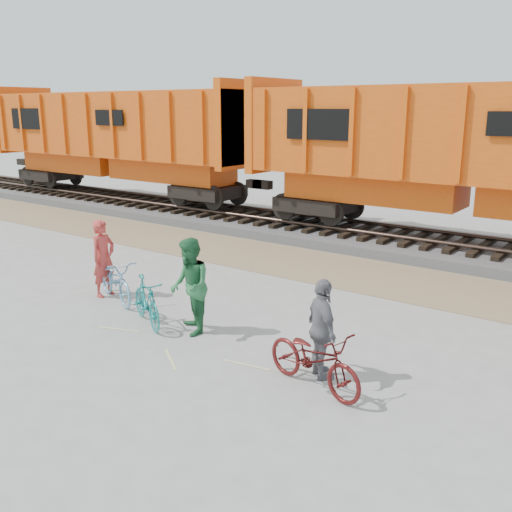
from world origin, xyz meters
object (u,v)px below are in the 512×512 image
object	(u,v)px
bicycle_blue	(116,280)
person_woman	(322,329)
bicycle_teal	(147,301)
person_man	(190,286)
person_solo	(103,258)
hopper_car_left	(118,137)
bicycle_maroon	(314,359)
hopper_car_center	(477,153)

from	to	relation	value
bicycle_blue	person_woman	world-z (taller)	person_woman
bicycle_teal	person_man	distance (m)	1.11
bicycle_blue	person_solo	world-z (taller)	person_solo
hopper_car_left	bicycle_maroon	bearing A→B (deg)	-31.87
bicycle_maroon	person_woman	bearing A→B (deg)	27.32
bicycle_blue	bicycle_maroon	world-z (taller)	bicycle_maroon
bicycle_maroon	person_man	world-z (taller)	person_man
bicycle_teal	person_woman	world-z (taller)	person_woman
hopper_car_center	bicycle_teal	size ratio (longest dim) A/B	8.70
hopper_car_left	bicycle_blue	xyz separation A→B (m)	(9.78, -8.66, -2.52)
person_solo	person_man	distance (m)	3.18
bicycle_teal	person_man	bearing A→B (deg)	-51.81
person_solo	person_woman	bearing A→B (deg)	-101.20
bicycle_maroon	hopper_car_center	bearing A→B (deg)	16.23
person_man	person_solo	bearing A→B (deg)	-150.03
hopper_car_center	person_man	distance (m)	9.65
person_solo	bicycle_blue	bearing A→B (deg)	-106.19
hopper_car_left	hopper_car_center	bearing A→B (deg)	0.00
bicycle_blue	person_man	world-z (taller)	person_man
hopper_car_center	person_man	xyz separation A→B (m)	(-2.58, -9.07, -2.07)
hopper_car_left	bicycle_blue	distance (m)	13.31
person_woman	person_solo	bearing A→B (deg)	32.61
bicycle_teal	hopper_car_center	bearing A→B (deg)	5.76
bicycle_blue	person_solo	size ratio (longest dim) A/B	1.04
bicycle_blue	bicycle_teal	bearing A→B (deg)	-89.07
bicycle_blue	person_solo	distance (m)	0.65
hopper_car_left	person_solo	size ratio (longest dim) A/B	7.87
bicycle_teal	person_man	world-z (taller)	person_man
person_man	person_woman	world-z (taller)	person_man
hopper_car_center	bicycle_blue	distance (m)	10.42
bicycle_teal	person_woman	size ratio (longest dim) A/B	0.97
hopper_car_left	bicycle_maroon	distance (m)	18.42
bicycle_blue	person_woman	xyz separation A→B (m)	(5.61, -0.58, 0.34)
person_solo	bicycle_teal	bearing A→B (deg)	-113.26
person_man	hopper_car_center	bearing A→B (deg)	113.32
bicycle_maroon	person_man	bearing A→B (deg)	92.84
hopper_car_center	bicycle_teal	xyz separation A→B (m)	(-3.58, -9.27, -2.52)
hopper_car_left	person_woman	distance (m)	18.09
bicycle_blue	bicycle_teal	size ratio (longest dim) A/B	1.15
bicycle_teal	person_woman	xyz separation A→B (m)	(3.98, 0.03, 0.34)
hopper_car_center	bicycle_teal	bearing A→B (deg)	-111.12
hopper_car_center	person_woman	xyz separation A→B (m)	(0.40, -9.24, -2.18)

